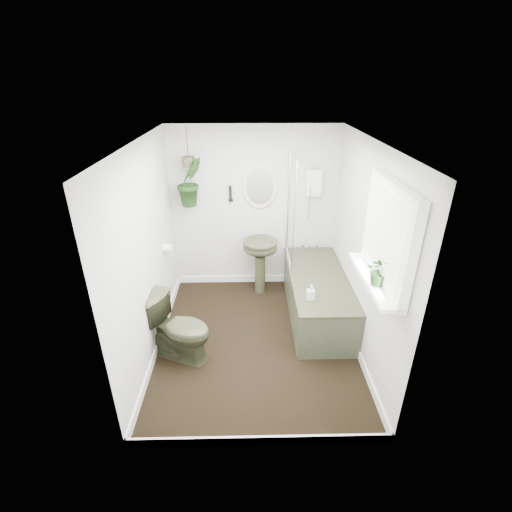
{
  "coord_description": "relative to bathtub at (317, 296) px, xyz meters",
  "views": [
    {
      "loc": [
        -0.08,
        -3.53,
        2.87
      ],
      "look_at": [
        0.0,
        0.15,
        1.05
      ],
      "focal_mm": 26.0,
      "sensor_mm": 36.0,
      "label": 1
    }
  ],
  "objects": [
    {
      "name": "bath_screen",
      "position": [
        -0.33,
        0.49,
        0.99
      ],
      "size": [
        0.04,
        0.72,
        1.4
      ],
      "primitive_type": null,
      "color": "silver",
      "rests_on": "bathtub"
    },
    {
      "name": "wall_sconce",
      "position": [
        -1.12,
        0.86,
        1.11
      ],
      "size": [
        0.04,
        0.04,
        0.22
      ],
      "primitive_type": "cylinder",
      "color": "black",
      "rests_on": "wall_back"
    },
    {
      "name": "soap_bottle",
      "position": [
        -0.19,
        -0.51,
        0.38
      ],
      "size": [
        0.09,
        0.09,
        0.18
      ],
      "primitive_type": "imported",
      "rotation": [
        0.0,
        0.0,
        0.14
      ],
      "color": "#352A2C",
      "rests_on": "bathtub"
    },
    {
      "name": "pedestal_sink",
      "position": [
        -0.72,
        0.6,
        0.12
      ],
      "size": [
        0.51,
        0.44,
        0.81
      ],
      "primitive_type": null,
      "rotation": [
        0.0,
        0.0,
        -0.08
      ],
      "color": "#323622",
      "rests_on": "floor"
    },
    {
      "name": "toilet_roll_holder",
      "position": [
        -1.9,
        0.2,
        0.61
      ],
      "size": [
        0.11,
        0.11,
        0.11
      ],
      "primitive_type": "cylinder",
      "rotation": [
        0.0,
        1.57,
        0.0
      ],
      "color": "white",
      "rests_on": "wall_left"
    },
    {
      "name": "hanging_plant",
      "position": [
        -1.64,
        0.75,
        1.31
      ],
      "size": [
        0.45,
        0.44,
        0.64
      ],
      "primitive_type": "imported",
      "rotation": [
        0.0,
        0.0,
        0.63
      ],
      "color": "black",
      "rests_on": "ceiling"
    },
    {
      "name": "shower_box",
      "position": [
        0.0,
        0.84,
        1.26
      ],
      "size": [
        0.2,
        0.1,
        0.35
      ],
      "primitive_type": "cube",
      "color": "white",
      "rests_on": "wall_back"
    },
    {
      "name": "floor",
      "position": [
        -0.8,
        -0.5,
        -0.3
      ],
      "size": [
        2.3,
        2.8,
        0.02
      ],
      "primitive_type": "cube",
      "color": "black",
      "rests_on": "ground"
    },
    {
      "name": "window_sill",
      "position": [
        0.22,
        -1.2,
        0.94
      ],
      "size": [
        0.18,
        1.0,
        0.04
      ],
      "primitive_type": "cube",
      "color": "white",
      "rests_on": "wall_right"
    },
    {
      "name": "hanging_pot",
      "position": [
        -1.64,
        0.75,
        1.57
      ],
      "size": [
        0.16,
        0.16,
        0.12
      ],
      "primitive_type": "cylinder",
      "color": "brown",
      "rests_on": "ceiling"
    },
    {
      "name": "window_blinds",
      "position": [
        0.24,
        -1.2,
        1.36
      ],
      "size": [
        0.01,
        0.86,
        0.76
      ],
      "primitive_type": "cube",
      "color": "white",
      "rests_on": "wall_right"
    },
    {
      "name": "ceiling",
      "position": [
        -0.8,
        -0.5,
        2.02
      ],
      "size": [
        2.3,
        2.8,
        0.02
      ],
      "primitive_type": "cube",
      "color": "white",
      "rests_on": "ground"
    },
    {
      "name": "wall_right",
      "position": [
        0.36,
        -0.5,
        0.86
      ],
      "size": [
        0.02,
        2.8,
        2.3
      ],
      "primitive_type": "cube",
      "color": "silver",
      "rests_on": "ground"
    },
    {
      "name": "oval_mirror",
      "position": [
        -0.72,
        0.87,
        1.21
      ],
      "size": [
        0.46,
        0.03,
        0.62
      ],
      "primitive_type": "ellipsoid",
      "color": "beige",
      "rests_on": "wall_back"
    },
    {
      "name": "wall_front",
      "position": [
        -0.8,
        -1.91,
        0.86
      ],
      "size": [
        2.3,
        0.02,
        2.3
      ],
      "primitive_type": "cube",
      "color": "silver",
      "rests_on": "ground"
    },
    {
      "name": "wall_back",
      "position": [
        -0.8,
        0.91,
        0.86
      ],
      "size": [
        2.3,
        0.02,
        2.3
      ],
      "primitive_type": "cube",
      "color": "silver",
      "rests_on": "ground"
    },
    {
      "name": "wall_left",
      "position": [
        -1.96,
        -0.5,
        0.86
      ],
      "size": [
        0.02,
        2.8,
        2.3
      ],
      "primitive_type": "cube",
      "color": "silver",
      "rests_on": "ground"
    },
    {
      "name": "bathtub",
      "position": [
        0.0,
        0.0,
        0.0
      ],
      "size": [
        0.72,
        1.72,
        0.58
      ],
      "primitive_type": null,
      "color": "#323622",
      "rests_on": "floor"
    },
    {
      "name": "toilet",
      "position": [
        -1.65,
        -0.74,
        0.08
      ],
      "size": [
        0.84,
        0.68,
        0.75
      ],
      "primitive_type": "imported",
      "rotation": [
        0.0,
        0.0,
        1.16
      ],
      "color": "#323622",
      "rests_on": "floor"
    },
    {
      "name": "skirting",
      "position": [
        -0.8,
        -0.5,
        -0.24
      ],
      "size": [
        2.3,
        2.8,
        0.1
      ],
      "primitive_type": "cube",
      "color": "white",
      "rests_on": "floor"
    },
    {
      "name": "window_recess",
      "position": [
        0.29,
        -1.2,
        1.36
      ],
      "size": [
        0.08,
        1.0,
        0.9
      ],
      "primitive_type": "cube",
      "color": "white",
      "rests_on": "wall_right"
    },
    {
      "name": "sill_plant",
      "position": [
        0.23,
        -1.32,
        1.09
      ],
      "size": [
        0.27,
        0.25,
        0.26
      ],
      "primitive_type": "imported",
      "rotation": [
        0.0,
        0.0,
        -0.23
      ],
      "color": "black",
      "rests_on": "window_sill"
    }
  ]
}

